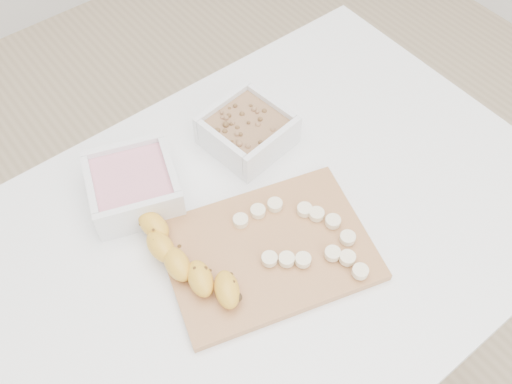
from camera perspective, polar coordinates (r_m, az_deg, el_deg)
ground at (r=1.63m, az=0.68°, el=-17.48°), size 3.50×3.50×0.00m
table at (r=1.03m, az=1.04°, el=-6.13°), size 1.00×0.70×0.75m
bowl_yogurt at (r=0.97m, az=-12.19°, el=0.67°), size 0.18×0.18×0.07m
bowl_granola at (r=1.03m, az=-0.87°, el=6.19°), size 0.15×0.15×0.06m
cutting_board at (r=0.91m, az=1.20°, el=-5.89°), size 0.37×0.31×0.01m
banana at (r=0.88m, az=-6.84°, el=-6.89°), size 0.07×0.22×0.04m
banana_slices at (r=0.91m, az=4.95°, el=-4.43°), size 0.15×0.21×0.02m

